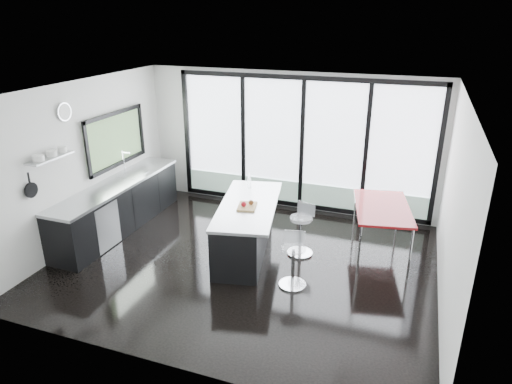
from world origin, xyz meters
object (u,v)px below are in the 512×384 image
at_px(bar_stool_near, 293,266).
at_px(red_table, 380,229).
at_px(bar_stool_far, 300,235).
at_px(island, 244,227).

xyz_separation_m(bar_stool_near, red_table, (1.10, 1.56, 0.08)).
xyz_separation_m(bar_stool_near, bar_stool_far, (-0.14, 0.98, 0.02)).
distance_m(island, bar_stool_near, 1.31).
distance_m(bar_stool_near, red_table, 1.92).
height_order(bar_stool_far, red_table, red_table).
height_order(island, red_table, island).
height_order(island, bar_stool_near, island).
distance_m(bar_stool_near, bar_stool_far, 0.99).
relative_size(island, bar_stool_far, 3.36).
relative_size(island, bar_stool_near, 3.53).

